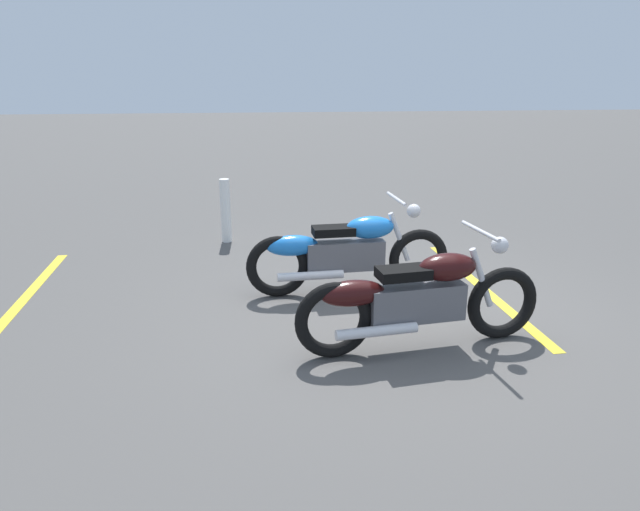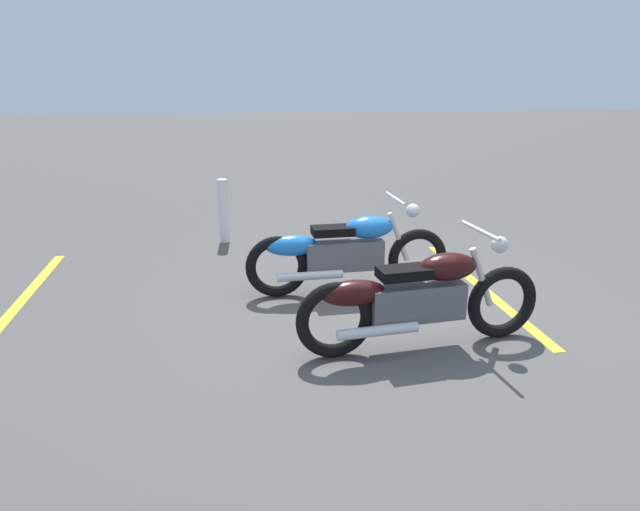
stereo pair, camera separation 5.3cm
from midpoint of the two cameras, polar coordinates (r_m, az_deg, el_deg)
The scene contains 6 objects.
ground_plane at distance 5.90m, azimuth 8.54°, elevation -5.73°, with size 60.00×60.00×0.00m, color #514F4C.
motorcycle_bright_foreground at distance 6.28m, azimuth 2.64°, elevation 0.37°, with size 2.23×0.62×1.04m.
motorcycle_dark_foreground at distance 5.07m, azimuth 9.61°, elevation -4.14°, with size 2.23×0.66×1.04m.
bollard_post at distance 8.30m, azimuth -9.02°, elevation 4.33°, with size 0.14×0.14×0.89m, color white.
parking_stripe_near at distance 6.78m, azimuth 15.80°, elevation -3.07°, with size 3.20×0.12×0.01m, color yellow.
parking_stripe_mid at distance 6.92m, azimuth -26.80°, elevation -3.92°, with size 3.20×0.12×0.01m, color yellow.
Camera 1 is at (1.47, 5.22, 2.31)m, focal length 32.81 mm.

